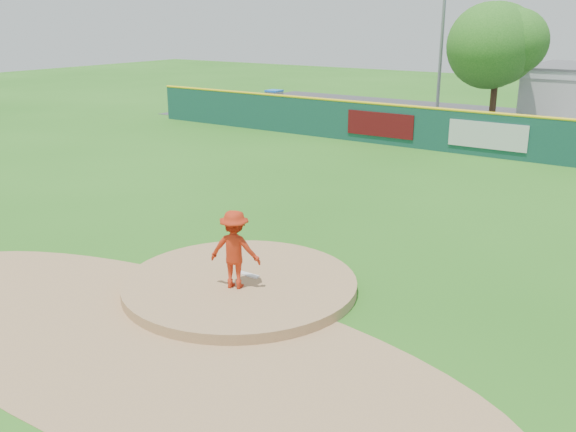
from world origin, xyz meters
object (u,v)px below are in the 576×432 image
Objects in this scene: van at (444,128)px; deciduous_tree at (498,47)px; pitcher at (235,249)px; light_pole_left at (443,18)px; playground_slide at (273,101)px.

deciduous_tree is (1.09, 4.33, 3.91)m from van.
pitcher is 0.40× the size of van.
van is at bearing -104.06° from deciduous_tree.
light_pole_left is at bearing -97.45° from pitcher.
van is (-3.26, 21.04, -0.51)m from pitcher.
deciduous_tree is at bearing 3.66° from playground_slide.
light_pole_left is at bearing 153.43° from deciduous_tree.
deciduous_tree is at bearing -105.26° from pitcher.
playground_slide reaches higher than van.
van is 0.41× the size of light_pole_left.
light_pole_left is (-4.00, 2.00, 1.50)m from deciduous_tree.
van is 0.61× the size of deciduous_tree.
playground_slide is (-16.49, 24.46, -0.42)m from pitcher.
deciduous_tree is at bearing -7.13° from van.
pitcher is 25.69m from deciduous_tree.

